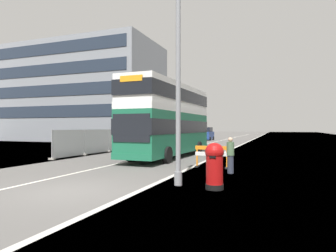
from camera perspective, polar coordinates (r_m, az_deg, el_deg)
ground at (r=10.40m, az=-15.74°, el=-12.30°), size 140.00×280.00×0.10m
double_decker_bus at (r=21.08m, az=0.36°, el=1.36°), size 2.94×11.39×5.11m
lamppost_foreground at (r=10.95m, az=1.97°, el=7.89°), size 0.29×0.70×7.81m
red_pillar_postbox at (r=10.34m, az=8.94°, el=-7.20°), size 0.65×0.65×1.60m
roadworks_barrier at (r=15.76m, az=8.43°, el=-5.33°), size 1.78×0.47×1.15m
construction_site_fence at (r=30.65m, az=-6.34°, el=-2.44°), size 0.44×24.00×2.00m
car_oncoming_near at (r=41.22m, az=4.91°, el=-1.81°), size 2.06×3.86×2.14m
car_receding_mid at (r=49.36m, az=7.45°, el=-1.56°), size 1.91×4.03×2.15m
bare_tree_far_verge_near at (r=50.44m, az=-2.73°, el=-0.24°), size 3.07×3.30×4.49m
bare_tree_far_verge_mid at (r=50.93m, az=-2.09°, el=-0.22°), size 2.83×3.04×4.75m
pedestrian_at_kerb at (r=14.00m, az=11.94°, el=-5.54°), size 0.34×0.34×1.66m
backdrop_office_block at (r=50.74m, az=-16.08°, el=5.96°), size 24.72×12.88×15.22m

